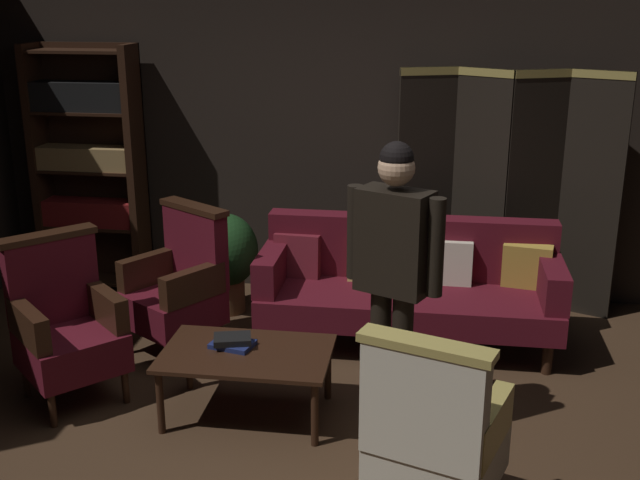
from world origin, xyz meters
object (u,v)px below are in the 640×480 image
object	(u,v)px
standing_figure	(394,263)
book_black_cloth	(232,339)
armchair_wing_right	(179,285)
book_navy_cloth	(233,344)
armchair_gilt_accent	(434,436)
velvet_couch	(409,281)
coffee_table	(247,359)
potted_plant	(226,256)
bookshelf	(89,163)
folding_screen	(506,189)
armchair_wing_left	(65,324)

from	to	relation	value
standing_figure	book_black_cloth	distance (m)	1.10
armchair_wing_right	book_navy_cloth	xyz separation A→B (m)	(0.58, -0.76, -0.06)
armchair_gilt_accent	book_black_cloth	bearing A→B (deg)	142.00
velvet_couch	book_black_cloth	world-z (taller)	velvet_couch
book_black_cloth	book_navy_cloth	bearing A→B (deg)	0.00
coffee_table	book_black_cloth	size ratio (longest dim) A/B	4.52
book_navy_cloth	armchair_gilt_accent	bearing A→B (deg)	-38.00
armchair_gilt_accent	book_navy_cloth	size ratio (longest dim) A/B	4.20
velvet_couch	standing_figure	bearing A→B (deg)	-92.56
standing_figure	potted_plant	xyz separation A→B (m)	(-1.39, 1.57, -0.56)
coffee_table	armchair_wing_right	size ratio (longest dim) A/B	0.96
book_black_cloth	armchair_gilt_accent	bearing A→B (deg)	-38.00
velvet_couch	armchair_wing_right	xyz separation A→B (m)	(-1.58, -0.40, 0.03)
bookshelf	coffee_table	distance (m)	2.75
armchair_gilt_accent	book_black_cloth	xyz separation A→B (m)	(-1.20, 0.94, -0.02)
velvet_couch	book_navy_cloth	world-z (taller)	velvet_couch
potted_plant	book_black_cloth	xyz separation A→B (m)	(0.44, -1.50, 0.01)
potted_plant	book_black_cloth	distance (m)	1.56
folding_screen	standing_figure	xyz separation A→B (m)	(-0.76, -1.96, 0.04)
coffee_table	armchair_wing_right	bearing A→B (deg)	129.54
velvet_couch	armchair_wing_left	xyz separation A→B (m)	(-2.07, -1.15, 0.03)
folding_screen	armchair_wing_right	distance (m)	2.60
coffee_table	book_navy_cloth	world-z (taller)	book_navy_cloth
armchair_wing_left	armchair_gilt_accent	bearing A→B (deg)	-22.86
folding_screen	armchair_wing_left	size ratio (longest dim) A/B	1.83
potted_plant	folding_screen	bearing A→B (deg)	10.38
book_black_cloth	bookshelf	bearing A→B (deg)	131.71
bookshelf	armchair_wing_right	world-z (taller)	bookshelf
potted_plant	book_navy_cloth	bearing A→B (deg)	-73.71
folding_screen	coffee_table	size ratio (longest dim) A/B	1.90
standing_figure	armchair_gilt_accent	bearing A→B (deg)	-73.92
armchair_wing_right	book_navy_cloth	size ratio (longest dim) A/B	4.20
coffee_table	armchair_gilt_accent	bearing A→B (deg)	-38.64
armchair_wing_right	armchair_gilt_accent	bearing A→B (deg)	-43.71
armchair_wing_left	armchair_wing_right	bearing A→B (deg)	56.97
coffee_table	armchair_wing_left	distance (m)	1.17
bookshelf	coffee_table	size ratio (longest dim) A/B	2.05
potted_plant	book_black_cloth	bearing A→B (deg)	-73.71
velvet_couch	potted_plant	distance (m)	1.48
velvet_couch	standing_figure	distance (m)	1.36
velvet_couch	armchair_wing_right	distance (m)	1.63
standing_figure	book_navy_cloth	xyz separation A→B (m)	(-0.95, 0.07, -0.59)
folding_screen	armchair_wing_left	xyz separation A→B (m)	(-2.77, -1.88, -0.50)
potted_plant	book_navy_cloth	size ratio (longest dim) A/B	3.24
folding_screen	bookshelf	distance (m)	3.41
armchair_gilt_accent	standing_figure	bearing A→B (deg)	106.08
bookshelf	armchair_gilt_accent	size ratio (longest dim) A/B	1.97
folding_screen	armchair_gilt_accent	bearing A→B (deg)	-100.24
folding_screen	armchair_gilt_accent	size ratio (longest dim) A/B	1.83
armchair_gilt_accent	book_black_cloth	distance (m)	1.52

